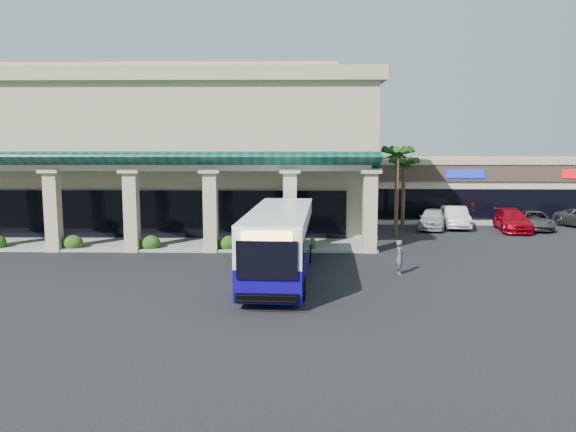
{
  "coord_description": "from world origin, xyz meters",
  "views": [
    {
      "loc": [
        1.96,
        -26.23,
        6.12
      ],
      "look_at": [
        1.41,
        4.18,
        2.2
      ],
      "focal_mm": 35.0,
      "sensor_mm": 36.0,
      "label": 1
    }
  ],
  "objects_px": {
    "pedestrian": "(400,257)",
    "car_gray": "(534,220)",
    "car_silver": "(433,219)",
    "car_red": "(512,221)",
    "transit_bus": "(280,244)",
    "car_white": "(455,217)"
  },
  "relations": [
    {
      "from": "transit_bus",
      "to": "car_red",
      "type": "bearing_deg",
      "value": 44.98
    },
    {
      "from": "car_silver",
      "to": "car_red",
      "type": "bearing_deg",
      "value": 10.28
    },
    {
      "from": "transit_bus",
      "to": "car_silver",
      "type": "relative_size",
      "value": 2.52
    },
    {
      "from": "car_silver",
      "to": "car_red",
      "type": "relative_size",
      "value": 0.9
    },
    {
      "from": "pedestrian",
      "to": "car_red",
      "type": "relative_size",
      "value": 0.32
    },
    {
      "from": "transit_bus",
      "to": "car_white",
      "type": "bearing_deg",
      "value": 55.18
    },
    {
      "from": "car_white",
      "to": "car_silver",
      "type": "bearing_deg",
      "value": -150.77
    },
    {
      "from": "transit_bus",
      "to": "car_red",
      "type": "relative_size",
      "value": 2.27
    },
    {
      "from": "pedestrian",
      "to": "car_gray",
      "type": "xyz_separation_m",
      "value": [
        12.23,
        14.25,
        -0.16
      ]
    },
    {
      "from": "car_silver",
      "to": "car_gray",
      "type": "relative_size",
      "value": 0.96
    },
    {
      "from": "car_red",
      "to": "pedestrian",
      "type": "bearing_deg",
      "value": -119.07
    },
    {
      "from": "pedestrian",
      "to": "car_silver",
      "type": "xyz_separation_m",
      "value": [
        4.9,
        14.18,
        -0.05
      ]
    },
    {
      "from": "transit_bus",
      "to": "pedestrian",
      "type": "height_order",
      "value": "transit_bus"
    },
    {
      "from": "transit_bus",
      "to": "car_red",
      "type": "distance_m",
      "value": 21.43
    },
    {
      "from": "transit_bus",
      "to": "car_white",
      "type": "relative_size",
      "value": 2.39
    },
    {
      "from": "transit_bus",
      "to": "pedestrian",
      "type": "bearing_deg",
      "value": 11.64
    },
    {
      "from": "car_red",
      "to": "car_gray",
      "type": "height_order",
      "value": "car_red"
    },
    {
      "from": "car_red",
      "to": "car_gray",
      "type": "distance_m",
      "value": 2.06
    },
    {
      "from": "pedestrian",
      "to": "car_gray",
      "type": "relative_size",
      "value": 0.35
    },
    {
      "from": "transit_bus",
      "to": "car_gray",
      "type": "height_order",
      "value": "transit_bus"
    },
    {
      "from": "car_gray",
      "to": "car_silver",
      "type": "bearing_deg",
      "value": -166.26
    },
    {
      "from": "pedestrian",
      "to": "car_gray",
      "type": "distance_m",
      "value": 18.78
    }
  ]
}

